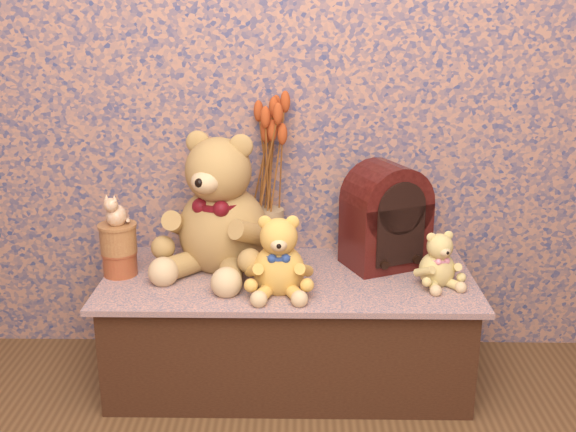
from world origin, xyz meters
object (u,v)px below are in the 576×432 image
(teddy_medium, at_px, (279,251))
(cathedral_radio, at_px, (386,215))
(cat_figurine, at_px, (116,209))
(teddy_small, at_px, (438,256))
(teddy_large, at_px, (222,196))
(ceramic_vase, at_px, (269,233))
(biscuit_tin_lower, at_px, (120,263))

(teddy_medium, relative_size, cathedral_radio, 0.75)
(cathedral_radio, bearing_deg, cat_figurine, 162.39)
(teddy_small, xyz_separation_m, cathedral_radio, (-0.16, 0.18, 0.09))
(teddy_large, bearing_deg, cathedral_radio, 24.30)
(cathedral_radio, distance_m, ceramic_vase, 0.45)
(cathedral_radio, xyz_separation_m, biscuit_tin_lower, (-0.95, -0.11, -0.15))
(teddy_small, distance_m, cat_figurine, 1.12)
(teddy_large, distance_m, ceramic_vase, 0.27)
(teddy_small, bearing_deg, teddy_medium, 169.17)
(teddy_medium, distance_m, cat_figurine, 0.59)
(teddy_small, height_order, biscuit_tin_lower, teddy_small)
(cathedral_radio, bearing_deg, teddy_medium, -171.48)
(teddy_large, relative_size, teddy_medium, 1.87)
(teddy_medium, distance_m, cathedral_radio, 0.46)
(teddy_small, relative_size, cat_figurine, 1.74)
(cathedral_radio, height_order, biscuit_tin_lower, cathedral_radio)
(teddy_medium, relative_size, ceramic_vase, 1.56)
(teddy_medium, height_order, ceramic_vase, teddy_medium)
(cathedral_radio, bearing_deg, teddy_large, 158.65)
(teddy_small, distance_m, biscuit_tin_lower, 1.11)
(teddy_medium, bearing_deg, teddy_small, 5.08)
(teddy_small, bearing_deg, biscuit_tin_lower, 158.67)
(teddy_large, distance_m, teddy_small, 0.78)
(cathedral_radio, xyz_separation_m, cat_figurine, (-0.95, -0.11, 0.05))
(ceramic_vase, bearing_deg, cathedral_radio, -11.52)
(teddy_large, xyz_separation_m, teddy_small, (0.75, -0.15, -0.17))
(teddy_medium, bearing_deg, biscuit_tin_lower, 164.82)
(teddy_large, bearing_deg, biscuit_tin_lower, -146.01)
(teddy_medium, relative_size, cat_figurine, 2.43)
(teddy_large, height_order, ceramic_vase, teddy_large)
(teddy_small, bearing_deg, teddy_large, 150.89)
(cat_figurine, bearing_deg, teddy_large, 28.61)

